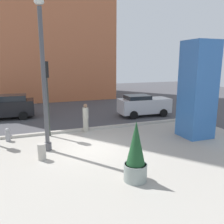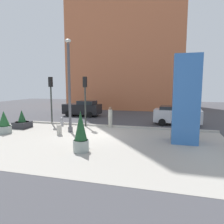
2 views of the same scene
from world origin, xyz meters
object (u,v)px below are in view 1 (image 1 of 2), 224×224
potted_plant_by_pillar (136,155)px  car_curb_east (144,105)px  art_pillar_blue (198,90)px  fire_hydrant (8,135)px  traffic_light_corner (47,86)px  pedestrian_on_sidewalk (86,116)px  lamp_post (44,81)px  car_curb_west (6,107)px  concrete_bollard (42,152)px

potted_plant_by_pillar → car_curb_east: size_ratio=0.53×
art_pillar_blue → potted_plant_by_pillar: (-5.56, -3.48, -1.71)m
potted_plant_by_pillar → fire_hydrant: size_ratio=3.00×
traffic_light_corner → pedestrian_on_sidewalk: size_ratio=2.41×
lamp_post → car_curb_east: lamp_post is taller
car_curb_east → car_curb_west: size_ratio=0.97×
art_pillar_blue → fire_hydrant: 10.84m
fire_hydrant → car_curb_east: size_ratio=0.18×
lamp_post → concrete_bollard: 3.23m
potted_plant_by_pillar → car_curb_east: potted_plant_by_pillar is taller
traffic_light_corner → potted_plant_by_pillar: bearing=-69.8°
art_pillar_blue → traffic_light_corner: art_pillar_blue is taller
pedestrian_on_sidewalk → concrete_bollard: bearing=-129.6°
art_pillar_blue → car_curb_west: bearing=140.8°
car_curb_east → concrete_bollard: bearing=-143.5°
lamp_post → concrete_bollard: bearing=-108.1°
car_curb_west → concrete_bollard: bearing=-77.5°
art_pillar_blue → car_curb_east: bearing=92.3°
car_curb_west → pedestrian_on_sidewalk: bearing=-48.7°
art_pillar_blue → fire_hydrant: bearing=164.2°
fire_hydrant → concrete_bollard: size_ratio=1.00×
art_pillar_blue → fire_hydrant: size_ratio=7.25×
lamp_post → car_curb_west: 8.69m
traffic_light_corner → pedestrian_on_sidewalk: 2.94m
concrete_bollard → traffic_light_corner: 4.31m
lamp_post → car_curb_east: size_ratio=1.65×
fire_hydrant → pedestrian_on_sidewalk: (4.45, 0.24, 0.63)m
concrete_bollard → traffic_light_corner: (0.66, 3.42, 2.55)m
traffic_light_corner → car_curb_west: bearing=115.3°
lamp_post → pedestrian_on_sidewalk: size_ratio=3.88×
concrete_bollard → car_curb_east: 10.45m
car_curb_west → pedestrian_on_sidewalk: (4.89, -5.58, 0.09)m
traffic_light_corner → car_curb_east: bearing=19.9°
art_pillar_blue → traffic_light_corner: 8.53m
potted_plant_by_pillar → car_curb_west: 13.19m
art_pillar_blue → fire_hydrant: art_pillar_blue is taller
lamp_post → art_pillar_blue: bearing=-4.9°
fire_hydrant → concrete_bollard: 3.60m
art_pillar_blue → car_curb_west: size_ratio=1.25×
car_curb_west → art_pillar_blue: bearing=-39.2°
lamp_post → pedestrian_on_sidewalk: bearing=43.5°
pedestrian_on_sidewalk → car_curb_west: bearing=131.3°
traffic_light_corner → pedestrian_on_sidewalk: (2.22, 0.06, -1.92)m
car_curb_west → potted_plant_by_pillar: bearing=-67.4°
concrete_bollard → car_curb_west: (-2.02, 9.06, 0.54)m
art_pillar_blue → car_curb_east: art_pillar_blue is taller
fire_hydrant → art_pillar_blue: bearing=-15.8°
potted_plant_by_pillar → fire_hydrant: (-4.63, 6.36, -0.64)m
car_curb_east → pedestrian_on_sidewalk: 6.15m
lamp_post → potted_plant_by_pillar: size_ratio=3.09×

